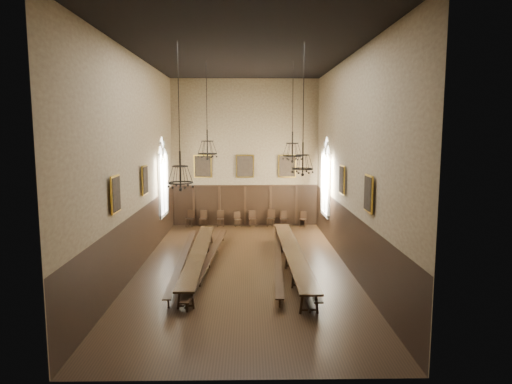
{
  "coord_description": "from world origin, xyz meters",
  "views": [
    {
      "loc": [
        0.19,
        -19.12,
        5.86
      ],
      "look_at": [
        0.55,
        1.5,
        3.09
      ],
      "focal_mm": 32.0,
      "sensor_mm": 36.0,
      "label": 1
    }
  ],
  "objects_px": {
    "table_left": "(199,260)",
    "bench_right_inner": "(278,261)",
    "chair_2": "(221,222)",
    "chandelier_front_left": "(180,174)",
    "chair_7": "(303,222)",
    "table_right": "(292,259)",
    "chandelier_back_left": "(207,148)",
    "chair_1": "(203,222)",
    "chair_3": "(238,222)",
    "bench_left_outer": "(183,260)",
    "chair_5": "(271,221)",
    "chandelier_front_right": "(303,160)",
    "bench_left_inner": "(209,261)",
    "chair_6": "(284,222)",
    "bench_right_outer": "(302,262)",
    "chair_4": "(253,222)",
    "chandelier_back_right": "(292,150)",
    "chair_0": "(190,222)"
  },
  "relations": [
    {
      "from": "bench_left_inner",
      "to": "bench_right_outer",
      "type": "height_order",
      "value": "bench_left_inner"
    },
    {
      "from": "bench_left_inner",
      "to": "chandelier_front_left",
      "type": "relative_size",
      "value": 2.05
    },
    {
      "from": "chair_0",
      "to": "chandelier_front_right",
      "type": "bearing_deg",
      "value": -47.36
    },
    {
      "from": "chandelier_front_left",
      "to": "chandelier_front_right",
      "type": "distance_m",
      "value": 4.52
    },
    {
      "from": "chair_1",
      "to": "chandelier_back_right",
      "type": "distance_m",
      "value": 9.34
    },
    {
      "from": "chandelier_front_left",
      "to": "table_left",
      "type": "bearing_deg",
      "value": 81.51
    },
    {
      "from": "table_left",
      "to": "bench_right_outer",
      "type": "bearing_deg",
      "value": -1.42
    },
    {
      "from": "table_right",
      "to": "chair_3",
      "type": "relative_size",
      "value": 12.12
    },
    {
      "from": "bench_right_outer",
      "to": "chair_6",
      "type": "height_order",
      "value": "chair_6"
    },
    {
      "from": "chair_7",
      "to": "chandelier_front_right",
      "type": "xyz_separation_m",
      "value": [
        -1.38,
        -10.97,
        4.53
      ]
    },
    {
      "from": "table_right",
      "to": "chandelier_front_left",
      "type": "bearing_deg",
      "value": -152.13
    },
    {
      "from": "chair_6",
      "to": "table_right",
      "type": "bearing_deg",
      "value": -96.47
    },
    {
      "from": "bench_left_outer",
      "to": "chair_5",
      "type": "distance_m",
      "value": 9.38
    },
    {
      "from": "chair_5",
      "to": "chandelier_back_left",
      "type": "relative_size",
      "value": 0.24
    },
    {
      "from": "chair_5",
      "to": "chandelier_back_right",
      "type": "relative_size",
      "value": 0.23
    },
    {
      "from": "chair_1",
      "to": "chair_2",
      "type": "height_order",
      "value": "chair_1"
    },
    {
      "from": "bench_left_inner",
      "to": "chandelier_front_right",
      "type": "bearing_deg",
      "value": -33.05
    },
    {
      "from": "bench_left_inner",
      "to": "chandelier_front_right",
      "type": "distance_m",
      "value": 6.3
    },
    {
      "from": "chair_3",
      "to": "bench_left_outer",
      "type": "bearing_deg",
      "value": -119.82
    },
    {
      "from": "chandelier_front_right",
      "to": "bench_right_outer",
      "type": "bearing_deg",
      "value": 82.59
    },
    {
      "from": "table_right",
      "to": "bench_left_inner",
      "type": "height_order",
      "value": "table_right"
    },
    {
      "from": "chair_5",
      "to": "chair_7",
      "type": "distance_m",
      "value": 1.99
    },
    {
      "from": "bench_left_outer",
      "to": "chair_6",
      "type": "distance_m",
      "value": 9.75
    },
    {
      "from": "chair_3",
      "to": "chair_6",
      "type": "bearing_deg",
      "value": -16.98
    },
    {
      "from": "chair_4",
      "to": "chandelier_back_right",
      "type": "xyz_separation_m",
      "value": [
        1.79,
        -6.48,
        4.68
      ]
    },
    {
      "from": "chair_0",
      "to": "chair_1",
      "type": "distance_m",
      "value": 0.81
    },
    {
      "from": "table_right",
      "to": "chair_4",
      "type": "height_order",
      "value": "chair_4"
    },
    {
      "from": "bench_left_outer",
      "to": "bench_right_inner",
      "type": "xyz_separation_m",
      "value": [
        4.12,
        -0.1,
        -0.01
      ]
    },
    {
      "from": "table_left",
      "to": "bench_left_inner",
      "type": "relative_size",
      "value": 0.94
    },
    {
      "from": "chair_6",
      "to": "chandelier_front_right",
      "type": "bearing_deg",
      "value": -95.37
    },
    {
      "from": "chair_6",
      "to": "bench_left_outer",
      "type": "bearing_deg",
      "value": -125.41
    },
    {
      "from": "bench_left_outer",
      "to": "chandelier_back_right",
      "type": "relative_size",
      "value": 2.27
    },
    {
      "from": "table_left",
      "to": "chair_7",
      "type": "distance_m",
      "value": 10.29
    },
    {
      "from": "chandelier_front_right",
      "to": "chair_5",
      "type": "bearing_deg",
      "value": 93.21
    },
    {
      "from": "chair_4",
      "to": "chandelier_back_right",
      "type": "distance_m",
      "value": 8.2
    },
    {
      "from": "chair_7",
      "to": "chandelier_front_left",
      "type": "distance_m",
      "value": 13.17
    },
    {
      "from": "chair_3",
      "to": "chandelier_front_left",
      "type": "relative_size",
      "value": 0.17
    },
    {
      "from": "bench_left_outer",
      "to": "chair_3",
      "type": "relative_size",
      "value": 11.38
    },
    {
      "from": "table_left",
      "to": "bench_right_inner",
      "type": "height_order",
      "value": "table_left"
    },
    {
      "from": "table_left",
      "to": "bench_right_inner",
      "type": "relative_size",
      "value": 1.0
    },
    {
      "from": "table_right",
      "to": "chandelier_back_left",
      "type": "height_order",
      "value": "chandelier_back_left"
    },
    {
      "from": "chair_2",
      "to": "chandelier_front_left",
      "type": "distance_m",
      "value": 11.78
    },
    {
      "from": "table_left",
      "to": "chandelier_front_right",
      "type": "xyz_separation_m",
      "value": [
        4.13,
        -2.27,
        4.42
      ]
    },
    {
      "from": "bench_left_outer",
      "to": "chair_0",
      "type": "relative_size",
      "value": 9.95
    },
    {
      "from": "bench_left_inner",
      "to": "chandelier_back_left",
      "type": "xyz_separation_m",
      "value": [
        -0.21,
        2.1,
        4.78
      ]
    },
    {
      "from": "bench_right_outer",
      "to": "chandelier_back_left",
      "type": "height_order",
      "value": "chandelier_back_left"
    },
    {
      "from": "chair_6",
      "to": "chandelier_back_right",
      "type": "bearing_deg",
      "value": -95.66
    },
    {
      "from": "chair_5",
      "to": "chair_7",
      "type": "height_order",
      "value": "chair_5"
    },
    {
      "from": "bench_left_outer",
      "to": "chair_4",
      "type": "height_order",
      "value": "chair_4"
    },
    {
      "from": "chair_1",
      "to": "chair_6",
      "type": "bearing_deg",
      "value": 6.54
    }
  ]
}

